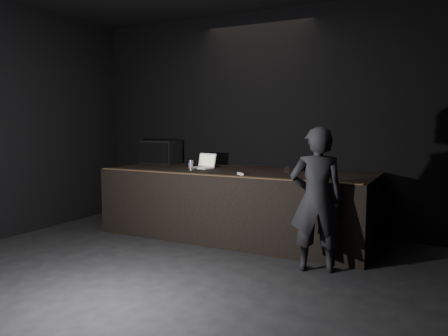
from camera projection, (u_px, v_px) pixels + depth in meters
ground at (116, 299)px, 4.24m from camera, size 7.00×7.00×0.00m
room_walls at (110, 89)px, 4.03m from camera, size 6.10×7.10×3.52m
stage_riser at (237, 203)px, 6.60m from camera, size 4.00×1.50×1.00m
riser_lip at (215, 175)px, 5.92m from camera, size 3.92×0.10×0.01m
stage_monitor at (161, 152)px, 7.64m from camera, size 0.62×0.46×0.41m
cable at (242, 166)px, 7.14m from camera, size 0.83×0.43×0.02m
laptop at (204, 164)px, 6.91m from camera, size 0.38×0.35×0.23m
beer_can at (191, 165)px, 6.57m from camera, size 0.07×0.07×0.16m
plastic_cup at (287, 170)px, 6.11m from camera, size 0.09×0.09×0.11m
wii_remote at (240, 174)px, 5.99m from camera, size 0.14×0.14×0.03m
person at (317, 200)px, 5.00m from camera, size 0.71×0.59×1.67m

